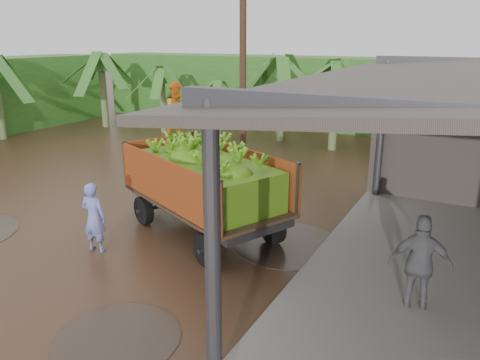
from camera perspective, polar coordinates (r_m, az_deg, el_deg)
name	(u,v)px	position (r m, az deg, el deg)	size (l,w,h in m)	color
ground	(109,230)	(12.15, -15.70, -5.93)	(100.00, 100.00, 0.00)	black
hedge_north	(285,90)	(26.09, 5.51, 10.84)	(22.00, 3.00, 3.60)	#2D661E
banana_trailer	(203,181)	(11.16, -4.47, -0.10)	(6.00, 3.75, 3.56)	#CB521D
man_blue	(94,217)	(10.85, -17.40, -4.36)	(0.58, 0.38, 1.60)	#717DCE
man_grey	(420,264)	(8.68, 21.13, -9.57)	(1.05, 0.44, 1.79)	slate
utility_pole	(243,61)	(16.80, 0.36, 14.26)	(1.20, 0.24, 7.46)	#47301E
banana_plants	(158,107)	(19.73, -10.00, 8.74)	(24.32, 20.53, 4.16)	#2D661E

